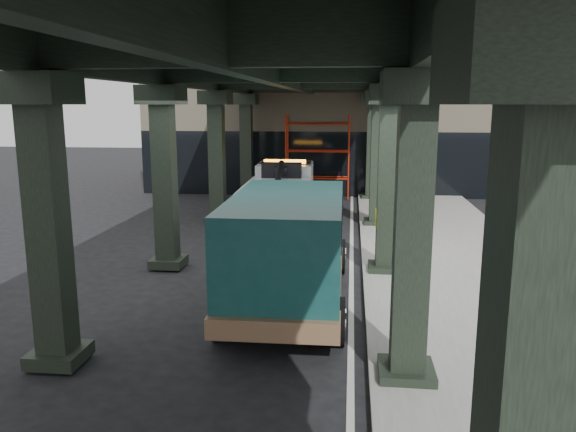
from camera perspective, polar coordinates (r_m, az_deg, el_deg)
The scene contains 8 objects.
ground at distance 13.55m, azimuth -0.84°, elevation -8.15°, with size 90.00×90.00×0.00m, color black.
sidewalk at distance 15.59m, azimuth 16.86°, elevation -5.73°, with size 5.00×40.00×0.15m, color gray.
lane_stripe at distance 15.34m, azimuth 6.46°, elevation -5.85°, with size 0.12×38.00×0.01m, color silver.
viaduct at distance 14.84m, azimuth -1.47°, elevation 14.96°, with size 7.40×32.00×6.40m.
building at distance 32.68m, azimuth 7.22°, elevation 10.29°, with size 22.00×10.00×8.00m, color #C6B793.
scaffolding at distance 27.47m, azimuth 3.04°, elevation 6.24°, with size 3.08×0.88×4.00m.
tow_truck at distance 20.56m, azimuth -0.71°, elevation 2.09°, with size 2.49×7.73×2.51m.
towed_van at distance 12.56m, azimuth 0.08°, elevation -3.08°, with size 2.65×6.42×2.59m.
Camera 1 is at (1.63, -12.67, 4.50)m, focal length 35.00 mm.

